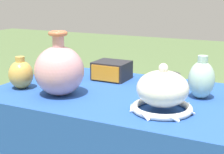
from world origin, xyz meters
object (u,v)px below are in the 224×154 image
object	(u,v)px
vase_tall_bulbous	(59,70)
jar_round_ochre	(21,74)
vase_dome_bell	(162,93)
jar_round_celadon	(201,79)
pot_squat_charcoal	(168,80)
pot_squat_teal	(60,69)
mosaic_tile_box	(112,70)

from	to	relation	value
vase_tall_bulbous	jar_round_ochre	size ratio (longest dim) A/B	1.86
vase_dome_bell	jar_round_celadon	size ratio (longest dim) A/B	1.36
jar_round_ochre	pot_squat_charcoal	distance (m)	0.61
vase_tall_bulbous	jar_round_celadon	xyz separation A→B (m)	(0.50, 0.20, -0.03)
jar_round_ochre	jar_round_celadon	xyz separation A→B (m)	(0.69, 0.20, 0.01)
vase_dome_bell	vase_tall_bulbous	bearing A→B (deg)	179.58
pot_squat_teal	jar_round_ochre	bearing A→B (deg)	-95.27
vase_tall_bulbous	pot_squat_charcoal	distance (m)	0.46
pot_squat_teal	pot_squat_charcoal	distance (m)	0.51
jar_round_celadon	pot_squat_charcoal	bearing A→B (deg)	147.65
vase_dome_bell	jar_round_celadon	world-z (taller)	vase_dome_bell
pot_squat_teal	mosaic_tile_box	bearing A→B (deg)	13.18
vase_dome_bell	mosaic_tile_box	distance (m)	0.46
vase_tall_bulbous	pot_squat_teal	world-z (taller)	vase_tall_bulbous
jar_round_celadon	pot_squat_teal	bearing A→B (deg)	176.04
vase_tall_bulbous	mosaic_tile_box	world-z (taller)	vase_tall_bulbous
mosaic_tile_box	vase_tall_bulbous	bearing A→B (deg)	-103.43
vase_tall_bulbous	jar_round_ochre	world-z (taller)	vase_tall_bulbous
mosaic_tile_box	jar_round_ochre	world-z (taller)	jar_round_ochre
mosaic_tile_box	jar_round_ochre	bearing A→B (deg)	-131.86
mosaic_tile_box	pot_squat_charcoal	distance (m)	0.27
vase_tall_bulbous	vase_dome_bell	bearing A→B (deg)	-0.42
jar_round_ochre	pot_squat_teal	bearing A→B (deg)	84.73
mosaic_tile_box	pot_squat_charcoal	xyz separation A→B (m)	(0.27, -0.00, -0.01)
vase_tall_bulbous	mosaic_tile_box	xyz separation A→B (m)	(0.07, 0.30, -0.06)
vase_tall_bulbous	mosaic_tile_box	size ratio (longest dim) A/B	1.61
pot_squat_teal	jar_round_celadon	xyz separation A→B (m)	(0.67, -0.05, 0.04)
jar_round_ochre	pot_squat_charcoal	world-z (taller)	jar_round_ochre
jar_round_celadon	jar_round_ochre	bearing A→B (deg)	-164.18
vase_dome_bell	pot_squat_charcoal	size ratio (longest dim) A/B	2.14
pot_squat_teal	pot_squat_charcoal	world-z (taller)	pot_squat_teal
pot_squat_charcoal	jar_round_celadon	xyz separation A→B (m)	(0.16, -0.10, 0.04)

